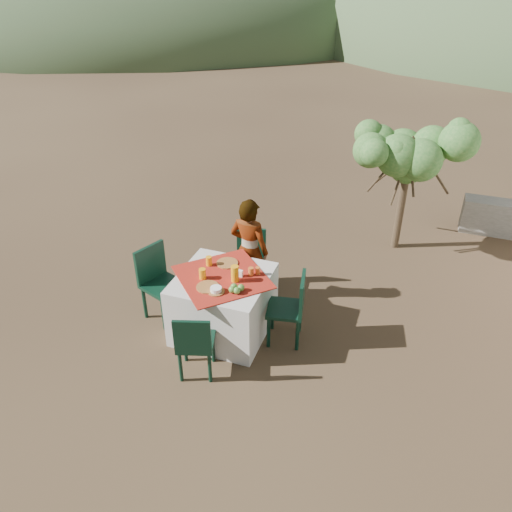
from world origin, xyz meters
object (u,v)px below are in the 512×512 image
(shrub_tree, at_px, (413,159))
(person, at_px, (249,251))
(juice_pitcher, at_px, (235,274))
(chair_near, at_px, (195,343))
(chair_left, at_px, (158,279))
(chair_right, at_px, (292,306))
(table, at_px, (223,304))
(chair_far, at_px, (250,257))

(shrub_tree, bearing_deg, person, -130.24)
(person, height_order, juice_pitcher, person)
(chair_near, relative_size, chair_left, 0.88)
(person, bearing_deg, chair_right, 145.60)
(chair_near, xyz_separation_m, chair_right, (0.78, 0.90, 0.03))
(table, distance_m, chair_far, 0.96)
(chair_left, height_order, chair_right, chair_left)
(table, relative_size, chair_left, 1.39)
(juice_pitcher, bearing_deg, chair_near, -100.76)
(juice_pitcher, bearing_deg, chair_left, 177.15)
(chair_far, height_order, chair_right, chair_right)
(chair_right, relative_size, juice_pitcher, 4.55)
(chair_near, distance_m, shrub_tree, 4.08)
(person, bearing_deg, juice_pitcher, 104.80)
(chair_near, bearing_deg, shrub_tree, -133.57)
(table, xyz_separation_m, person, (0.06, 0.73, 0.32))
(chair_far, distance_m, chair_right, 1.20)
(chair_right, bearing_deg, person, -141.18)
(chair_near, relative_size, shrub_tree, 0.46)
(table, relative_size, chair_near, 1.59)
(chair_near, bearing_deg, juice_pitcher, -118.22)
(table, distance_m, juice_pitcher, 0.51)
(shrub_tree, bearing_deg, chair_right, -109.91)
(chair_left, distance_m, shrub_tree, 3.89)
(chair_near, distance_m, chair_right, 1.19)
(chair_right, distance_m, person, 1.01)
(person, xyz_separation_m, shrub_tree, (1.71, 2.03, 0.70))
(chair_near, distance_m, person, 1.56)
(chair_near, xyz_separation_m, person, (0.03, 1.54, 0.25))
(table, bearing_deg, juice_pitcher, -10.50)
(chair_far, xyz_separation_m, juice_pitcher, (0.19, -0.99, 0.39))
(chair_right, height_order, juice_pitcher, juice_pitcher)
(table, height_order, chair_left, chair_left)
(chair_far, distance_m, chair_near, 1.76)
(chair_left, height_order, shrub_tree, shrub_tree)
(chair_right, xyz_separation_m, shrub_tree, (0.97, 2.67, 0.91))
(person, relative_size, juice_pitcher, 7.29)
(table, height_order, chair_near, chair_near)
(table, relative_size, chair_far, 1.55)
(chair_far, height_order, chair_left, chair_left)
(table, relative_size, person, 0.93)
(chair_far, bearing_deg, chair_right, -53.27)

